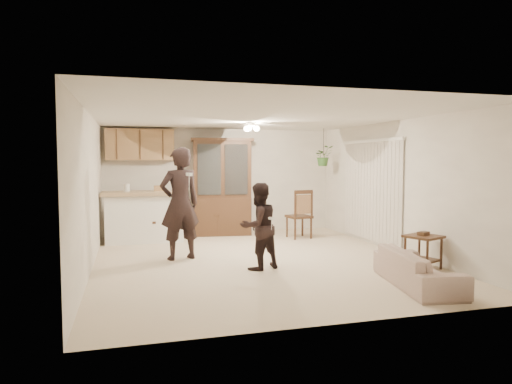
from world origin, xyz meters
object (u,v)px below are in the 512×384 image
object	(u,v)px
china_hutch	(222,187)
side_table	(423,251)
child	(259,228)
chair_bar	(160,228)
sofa	(418,260)
chair_hutch_left	(211,222)
adult	(180,209)
chair_hutch_right	(299,224)

from	to	relation	value
china_hutch	side_table	world-z (taller)	china_hutch
child	chair_bar	size ratio (longest dim) A/B	1.34
sofa	child	distance (m)	2.43
sofa	china_hutch	xyz separation A→B (m)	(-1.76, 5.04, 0.75)
child	chair_bar	distance (m)	3.29
sofa	chair_hutch_left	world-z (taller)	chair_hutch_left
china_hutch	chair_bar	size ratio (longest dim) A/B	2.24
sofa	china_hutch	size ratio (longest dim) A/B	0.83
china_hutch	adult	bearing A→B (deg)	-110.20
chair_bar	side_table	bearing A→B (deg)	-53.91
adult	chair_hutch_left	size ratio (longest dim) A/B	1.63
chair_bar	chair_hutch_right	xyz separation A→B (m)	(3.04, -0.37, 0.02)
adult	china_hutch	bearing A→B (deg)	-131.17
china_hutch	chair_bar	world-z (taller)	china_hutch
adult	side_table	distance (m)	4.14
child	sofa	bearing A→B (deg)	118.45
adult	chair_hutch_left	bearing A→B (deg)	-125.60
adult	side_table	size ratio (longest dim) A/B	2.78
chair_bar	chair_hutch_left	distance (m)	1.32
side_table	chair_bar	size ratio (longest dim) A/B	0.64
side_table	china_hutch	bearing A→B (deg)	120.31
adult	chair_hutch_right	bearing A→B (deg)	-165.86
sofa	adult	world-z (taller)	adult
chair_bar	chair_hutch_left	xyz separation A→B (m)	(1.19, 0.57, 0.03)
chair_hutch_left	chair_hutch_right	world-z (taller)	chair_hutch_left
sofa	chair_bar	size ratio (longest dim) A/B	1.86
sofa	chair_hutch_left	bearing A→B (deg)	32.10
china_hutch	side_table	distance (m)	4.93
sofa	adult	xyz separation A→B (m)	(-3.00, 2.63, 0.53)
sofa	adult	distance (m)	4.02
child	chair_bar	xyz separation A→B (m)	(-1.36, 2.97, -0.39)
chair_hutch_left	chair_bar	bearing A→B (deg)	-133.97
child	chair_hutch_left	world-z (taller)	child
china_hutch	chair_hutch_left	xyz separation A→B (m)	(-0.27, 0.03, -0.80)
adult	child	xyz separation A→B (m)	(1.13, -1.09, -0.22)
sofa	child	bearing A→B (deg)	60.84
child	chair_bar	world-z (taller)	child
chair_hutch_right	child	bearing A→B (deg)	49.95
chair_hutch_left	chair_hutch_right	bearing A→B (deg)	-6.51
side_table	chair_hutch_right	bearing A→B (deg)	104.93
sofa	chair_hutch_right	size ratio (longest dim) A/B	1.71
sofa	side_table	xyz separation A→B (m)	(0.69, 0.85, -0.08)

